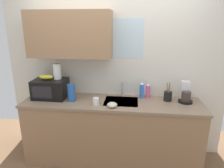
{
  "coord_description": "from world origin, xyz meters",
  "views": [
    {
      "loc": [
        0.31,
        -2.6,
        1.94
      ],
      "look_at": [
        0.0,
        0.0,
        1.15
      ],
      "focal_mm": 32.65,
      "sensor_mm": 36.0,
      "label": 1
    }
  ],
  "objects_px": {
    "dish_soap_bottle_pink": "(148,91)",
    "small_bowl": "(112,105)",
    "utensil_crock": "(168,96)",
    "banana_bunch": "(46,77)",
    "coffee_maker": "(185,94)",
    "dish_soap_bottle_blue": "(142,90)",
    "cereal_canister": "(71,93)",
    "microwave": "(50,89)",
    "mug_white": "(96,101)",
    "paper_towel_roll": "(57,71)"
  },
  "relations": [
    {
      "from": "paper_towel_roll",
      "to": "utensil_crock",
      "type": "height_order",
      "value": "paper_towel_roll"
    },
    {
      "from": "coffee_maker",
      "to": "cereal_canister",
      "type": "xyz_separation_m",
      "value": [
        -1.55,
        -0.16,
        0.01
      ]
    },
    {
      "from": "banana_bunch",
      "to": "coffee_maker",
      "type": "distance_m",
      "value": 1.95
    },
    {
      "from": "cereal_canister",
      "to": "utensil_crock",
      "type": "bearing_deg",
      "value": 7.34
    },
    {
      "from": "paper_towel_roll",
      "to": "dish_soap_bottle_pink",
      "type": "distance_m",
      "value": 1.32
    },
    {
      "from": "coffee_maker",
      "to": "small_bowl",
      "type": "bearing_deg",
      "value": -162.34
    },
    {
      "from": "small_bowl",
      "to": "paper_towel_roll",
      "type": "bearing_deg",
      "value": 159.88
    },
    {
      "from": "microwave",
      "to": "utensil_crock",
      "type": "relative_size",
      "value": 1.77
    },
    {
      "from": "dish_soap_bottle_pink",
      "to": "utensil_crock",
      "type": "bearing_deg",
      "value": -19.27
    },
    {
      "from": "utensil_crock",
      "to": "small_bowl",
      "type": "relative_size",
      "value": 2.0
    },
    {
      "from": "cereal_canister",
      "to": "banana_bunch",
      "type": "bearing_deg",
      "value": 165.62
    },
    {
      "from": "microwave",
      "to": "utensil_crock",
      "type": "bearing_deg",
      "value": 2.47
    },
    {
      "from": "paper_towel_roll",
      "to": "mug_white",
      "type": "distance_m",
      "value": 0.73
    },
    {
      "from": "banana_bunch",
      "to": "mug_white",
      "type": "distance_m",
      "value": 0.81
    },
    {
      "from": "utensil_crock",
      "to": "dish_soap_bottle_pink",
      "type": "bearing_deg",
      "value": 160.73
    },
    {
      "from": "utensil_crock",
      "to": "microwave",
      "type": "bearing_deg",
      "value": -177.53
    },
    {
      "from": "dish_soap_bottle_blue",
      "to": "small_bowl",
      "type": "height_order",
      "value": "dish_soap_bottle_blue"
    },
    {
      "from": "microwave",
      "to": "paper_towel_roll",
      "type": "distance_m",
      "value": 0.27
    },
    {
      "from": "mug_white",
      "to": "utensil_crock",
      "type": "relative_size",
      "value": 0.37
    },
    {
      "from": "microwave",
      "to": "small_bowl",
      "type": "distance_m",
      "value": 0.96
    },
    {
      "from": "cereal_canister",
      "to": "coffee_maker",
      "type": "bearing_deg",
      "value": 5.84
    },
    {
      "from": "cereal_canister",
      "to": "small_bowl",
      "type": "bearing_deg",
      "value": -14.53
    },
    {
      "from": "paper_towel_roll",
      "to": "dish_soap_bottle_blue",
      "type": "bearing_deg",
      "value": 4.33
    },
    {
      "from": "banana_bunch",
      "to": "paper_towel_roll",
      "type": "distance_m",
      "value": 0.18
    },
    {
      "from": "cereal_canister",
      "to": "mug_white",
      "type": "relative_size",
      "value": 2.49
    },
    {
      "from": "small_bowl",
      "to": "dish_soap_bottle_pink",
      "type": "bearing_deg",
      "value": 41.33
    },
    {
      "from": "coffee_maker",
      "to": "small_bowl",
      "type": "xyz_separation_m",
      "value": [
        -0.97,
        -0.31,
        -0.07
      ]
    },
    {
      "from": "coffee_maker",
      "to": "dish_soap_bottle_pink",
      "type": "relative_size",
      "value": 1.3
    },
    {
      "from": "dish_soap_bottle_blue",
      "to": "cereal_canister",
      "type": "height_order",
      "value": "same"
    },
    {
      "from": "microwave",
      "to": "utensil_crock",
      "type": "distance_m",
      "value": 1.66
    },
    {
      "from": "microwave",
      "to": "dish_soap_bottle_pink",
      "type": "relative_size",
      "value": 2.13
    },
    {
      "from": "small_bowl",
      "to": "dish_soap_bottle_blue",
      "type": "bearing_deg",
      "value": 45.81
    },
    {
      "from": "cereal_canister",
      "to": "small_bowl",
      "type": "distance_m",
      "value": 0.6
    },
    {
      "from": "dish_soap_bottle_pink",
      "to": "small_bowl",
      "type": "relative_size",
      "value": 1.66
    },
    {
      "from": "microwave",
      "to": "utensil_crock",
      "type": "height_order",
      "value": "microwave"
    },
    {
      "from": "dish_soap_bottle_blue",
      "to": "cereal_canister",
      "type": "bearing_deg",
      "value": -165.9
    },
    {
      "from": "coffee_maker",
      "to": "dish_soap_bottle_pink",
      "type": "distance_m",
      "value": 0.51
    },
    {
      "from": "dish_soap_bottle_pink",
      "to": "mug_white",
      "type": "xyz_separation_m",
      "value": [
        -0.69,
        -0.35,
        -0.05
      ]
    },
    {
      "from": "microwave",
      "to": "coffee_maker",
      "type": "xyz_separation_m",
      "value": [
        1.89,
        0.06,
        -0.03
      ]
    },
    {
      "from": "banana_bunch",
      "to": "paper_towel_roll",
      "type": "relative_size",
      "value": 0.91
    },
    {
      "from": "paper_towel_roll",
      "to": "banana_bunch",
      "type": "bearing_deg",
      "value": -161.57
    },
    {
      "from": "dish_soap_bottle_blue",
      "to": "mug_white",
      "type": "distance_m",
      "value": 0.69
    },
    {
      "from": "banana_bunch",
      "to": "cereal_canister",
      "type": "height_order",
      "value": "banana_bunch"
    },
    {
      "from": "mug_white",
      "to": "small_bowl",
      "type": "bearing_deg",
      "value": -15.26
    },
    {
      "from": "utensil_crock",
      "to": "small_bowl",
      "type": "bearing_deg",
      "value": -156.59
    },
    {
      "from": "dish_soap_bottle_pink",
      "to": "cereal_canister",
      "type": "relative_size",
      "value": 0.91
    },
    {
      "from": "dish_soap_bottle_pink",
      "to": "utensil_crock",
      "type": "xyz_separation_m",
      "value": [
        0.27,
        -0.09,
        -0.03
      ]
    },
    {
      "from": "utensil_crock",
      "to": "dish_soap_bottle_blue",
      "type": "bearing_deg",
      "value": 168.81
    },
    {
      "from": "microwave",
      "to": "small_bowl",
      "type": "relative_size",
      "value": 3.54
    },
    {
      "from": "dish_soap_bottle_pink",
      "to": "mug_white",
      "type": "bearing_deg",
      "value": -152.87
    }
  ]
}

